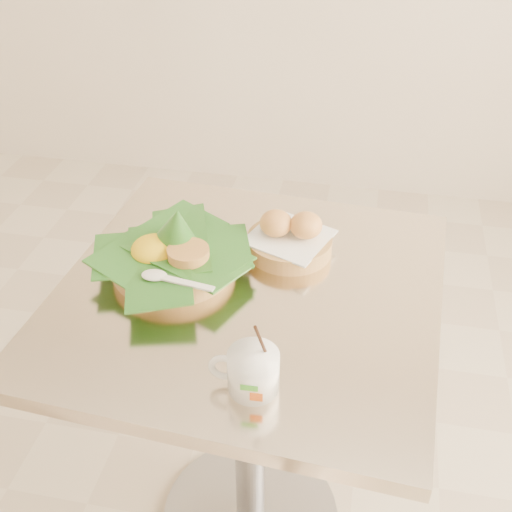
% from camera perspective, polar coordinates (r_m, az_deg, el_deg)
% --- Properties ---
extents(cafe_table, '(0.75, 0.75, 0.75)m').
position_cam_1_polar(cafe_table, '(1.35, -0.58, -10.24)').
color(cafe_table, gray).
rests_on(cafe_table, floor).
extents(rice_basket, '(0.30, 0.30, 0.15)m').
position_cam_1_polar(rice_basket, '(1.23, -7.45, 0.35)').
color(rice_basket, '#B1844C').
rests_on(rice_basket, cafe_table).
extents(bread_basket, '(0.19, 0.19, 0.09)m').
position_cam_1_polar(bread_basket, '(1.28, 3.03, 1.60)').
color(bread_basket, '#B1844C').
rests_on(bread_basket, cafe_table).
extents(coffee_mug, '(0.11, 0.08, 0.14)m').
position_cam_1_polar(coffee_mug, '(0.99, -0.37, -10.11)').
color(coffee_mug, white).
rests_on(coffee_mug, cafe_table).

